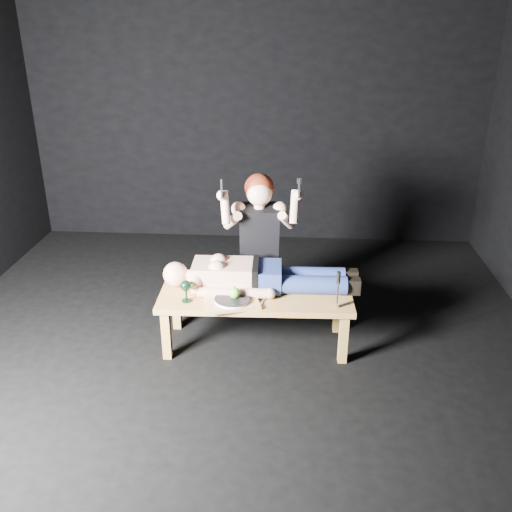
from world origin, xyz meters
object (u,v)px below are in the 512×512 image
at_px(table, 256,319).
at_px(carving_knife, 338,290).
at_px(lying_man, 262,273).
at_px(goblet, 186,291).
at_px(kneeling_woman, 259,243).
at_px(serving_tray, 232,302).

relative_size(table, carving_knife, 5.13).
distance_m(lying_man, goblet, 0.62).
bearing_deg(kneeling_woman, lying_man, -88.38).
bearing_deg(carving_knife, table, 162.80).
height_order(kneeling_woman, carving_knife, kneeling_woman).
distance_m(kneeling_woman, serving_tray, 0.73).
bearing_deg(carving_knife, lying_man, 151.90).
distance_m(table, goblet, 0.62).
relative_size(table, goblet, 8.63).
distance_m(table, kneeling_woman, 0.68).
height_order(kneeling_woman, goblet, kneeling_woman).
xyz_separation_m(lying_man, carving_knife, (0.57, -0.28, 0.02)).
height_order(table, serving_tray, serving_tray).
bearing_deg(kneeling_woman, goblet, -132.06).
relative_size(table, kneeling_woman, 1.12).
bearing_deg(table, goblet, -164.97).
bearing_deg(goblet, carving_knife, -0.84).
bearing_deg(serving_tray, table, 45.50).
height_order(kneeling_woman, serving_tray, kneeling_woman).
bearing_deg(serving_tray, kneeling_woman, 77.20).
bearing_deg(kneeling_woman, table, -94.32).
distance_m(table, lying_man, 0.37).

